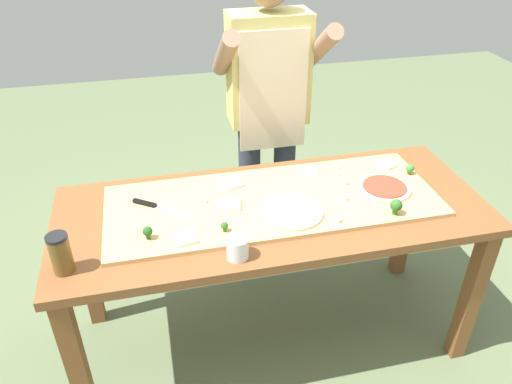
# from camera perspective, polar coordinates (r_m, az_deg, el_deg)

# --- Properties ---
(ground_plane) EXTENTS (8.00, 8.00, 0.00)m
(ground_plane) POSITION_cam_1_polar(r_m,az_deg,el_deg) (2.66, 1.58, -15.95)
(ground_plane) COLOR #60704C
(prep_table) EXTENTS (1.84, 0.74, 0.79)m
(prep_table) POSITION_cam_1_polar(r_m,az_deg,el_deg) (2.19, 1.85, -3.97)
(prep_table) COLOR brown
(prep_table) RESTS_ON ground
(cutting_board) EXTENTS (1.42, 0.54, 0.02)m
(cutting_board) POSITION_cam_1_polar(r_m,az_deg,el_deg) (2.15, 1.97, -1.05)
(cutting_board) COLOR tan
(cutting_board) RESTS_ON prep_table
(chefs_knife) EXTENTS (0.24, 0.18, 0.02)m
(chefs_knife) POSITION_cam_1_polar(r_m,az_deg,el_deg) (2.14, -11.57, -1.55)
(chefs_knife) COLOR #B7BABF
(chefs_knife) RESTS_ON cutting_board
(pizza_whole_cheese_artichoke) EXTENTS (0.26, 0.26, 0.02)m
(pizza_whole_cheese_artichoke) POSITION_cam_1_polar(r_m,az_deg,el_deg) (2.07, 4.06, -2.20)
(pizza_whole_cheese_artichoke) COLOR beige
(pizza_whole_cheese_artichoke) RESTS_ON cutting_board
(pizza_whole_tomato_red) EXTENTS (0.23, 0.23, 0.02)m
(pizza_whole_tomato_red) POSITION_cam_1_polar(r_m,az_deg,el_deg) (2.28, 14.50, 0.46)
(pizza_whole_tomato_red) COLOR beige
(pizza_whole_tomato_red) RESTS_ON cutting_board
(pizza_slice_center) EXTENTS (0.09, 0.09, 0.01)m
(pizza_slice_center) POSITION_cam_1_polar(r_m,az_deg,el_deg) (2.47, 14.83, 3.04)
(pizza_slice_center) COLOR silver
(pizza_slice_center) RESTS_ON cutting_board
(pizza_slice_far_right) EXTENTS (0.11, 0.11, 0.01)m
(pizza_slice_far_right) POSITION_cam_1_polar(r_m,az_deg,el_deg) (2.11, -3.10, -1.42)
(pizza_slice_far_right) COLOR silver
(pizza_slice_far_right) RESTS_ON cutting_board
(pizza_slice_near_left) EXTENTS (0.12, 0.12, 0.01)m
(pizza_slice_near_left) POSITION_cam_1_polar(r_m,az_deg,el_deg) (2.25, -2.94, 0.99)
(pizza_slice_near_left) COLOR silver
(pizza_slice_near_left) RESTS_ON cutting_board
(pizza_slice_far_left) EXTENTS (0.10, 0.10, 0.01)m
(pizza_slice_far_left) POSITION_cam_1_polar(r_m,az_deg,el_deg) (2.35, 6.11, 2.30)
(pizza_slice_far_left) COLOR silver
(pizza_slice_far_left) RESTS_ON cutting_board
(pizza_slice_near_right) EXTENTS (0.09, 0.09, 0.01)m
(pizza_slice_near_right) POSITION_cam_1_polar(r_m,az_deg,el_deg) (1.93, -8.09, -5.30)
(pizza_slice_near_right) COLOR silver
(pizza_slice_near_right) RESTS_ON cutting_board
(broccoli_floret_center_right) EXTENTS (0.03, 0.03, 0.04)m
(broccoli_floret_center_right) POSITION_cam_1_polar(r_m,az_deg,el_deg) (1.95, -3.63, -3.90)
(broccoli_floret_center_right) COLOR #366618
(broccoli_floret_center_right) RESTS_ON cutting_board
(broccoli_floret_front_left) EXTENTS (0.04, 0.04, 0.05)m
(broccoli_floret_front_left) POSITION_cam_1_polar(r_m,az_deg,el_deg) (1.95, -12.28, -4.47)
(broccoli_floret_front_left) COLOR #2C5915
(broccoli_floret_front_left) RESTS_ON cutting_board
(broccoli_floret_front_mid) EXTENTS (0.04, 0.04, 0.05)m
(broccoli_floret_front_mid) POSITION_cam_1_polar(r_m,az_deg,el_deg) (2.42, 17.17, 2.58)
(broccoli_floret_front_mid) COLOR #487A23
(broccoli_floret_front_mid) RESTS_ON cutting_board
(broccoli_floret_back_left) EXTENTS (0.05, 0.05, 0.07)m
(broccoli_floret_back_left) POSITION_cam_1_polar(r_m,az_deg,el_deg) (2.11, 15.72, -1.53)
(broccoli_floret_back_left) COLOR #366618
(broccoli_floret_back_left) RESTS_ON cutting_board
(cheese_crumble_a) EXTENTS (0.02, 0.02, 0.02)m
(cheese_crumble_a) POSITION_cam_1_polar(r_m,az_deg,el_deg) (2.03, 9.44, -3.22)
(cheese_crumble_a) COLOR white
(cheese_crumble_a) RESTS_ON cutting_board
(cheese_crumble_b) EXTENTS (0.02, 0.02, 0.01)m
(cheese_crumble_b) POSITION_cam_1_polar(r_m,az_deg,el_deg) (2.36, 4.14, 2.58)
(cheese_crumble_b) COLOR silver
(cheese_crumble_b) RESTS_ON cutting_board
(cheese_crumble_c) EXTENTS (0.02, 0.02, 0.02)m
(cheese_crumble_c) POSITION_cam_1_polar(r_m,az_deg,el_deg) (2.28, 10.24, 1.05)
(cheese_crumble_c) COLOR silver
(cheese_crumble_c) RESTS_ON cutting_board
(cheese_crumble_d) EXTENTS (0.02, 0.02, 0.01)m
(cheese_crumble_d) POSITION_cam_1_polar(r_m,az_deg,el_deg) (2.40, 9.41, 2.80)
(cheese_crumble_d) COLOR white
(cheese_crumble_d) RESTS_ON cutting_board
(cheese_crumble_e) EXTENTS (0.02, 0.02, 0.02)m
(cheese_crumble_e) POSITION_cam_1_polar(r_m,az_deg,el_deg) (2.13, -5.89, -1.03)
(cheese_crumble_e) COLOR white
(cheese_crumble_e) RESTS_ON cutting_board
(cheese_crumble_f) EXTENTS (0.02, 0.02, 0.02)m
(cheese_crumble_f) POSITION_cam_1_polar(r_m,az_deg,el_deg) (2.17, 10.24, -0.76)
(cheese_crumble_f) COLOR white
(cheese_crumble_f) RESTS_ON cutting_board
(flour_cup) EXTENTS (0.08, 0.08, 0.09)m
(flour_cup) POSITION_cam_1_polar(r_m,az_deg,el_deg) (1.85, -2.11, -6.52)
(flour_cup) COLOR white
(flour_cup) RESTS_ON prep_table
(sauce_jar) EXTENTS (0.08, 0.08, 0.16)m
(sauce_jar) POSITION_cam_1_polar(r_m,az_deg,el_deg) (1.89, -21.43, -6.58)
(sauce_jar) COLOR brown
(sauce_jar) RESTS_ON prep_table
(cook_center) EXTENTS (0.54, 0.39, 1.67)m
(cook_center) POSITION_cam_1_polar(r_m,az_deg,el_deg) (2.61, 1.42, 10.14)
(cook_center) COLOR #333847
(cook_center) RESTS_ON ground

